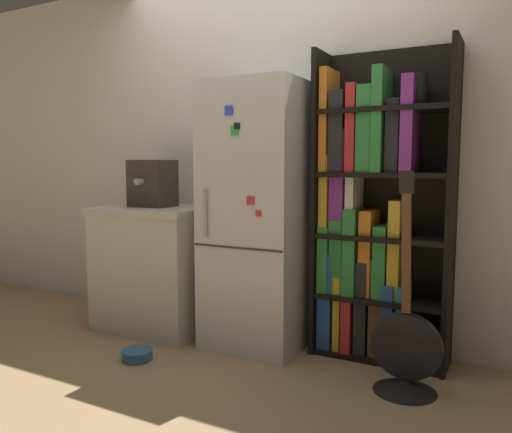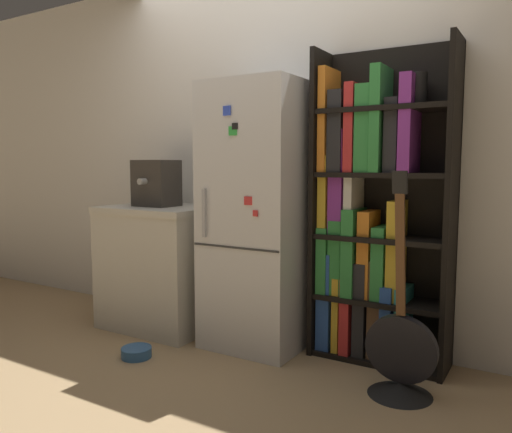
{
  "view_description": "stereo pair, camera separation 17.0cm",
  "coord_description": "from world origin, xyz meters",
  "px_view_note": "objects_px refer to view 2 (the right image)",
  "views": [
    {
      "loc": [
        1.5,
        -2.69,
        1.19
      ],
      "look_at": [
        -0.01,
        0.15,
        0.85
      ],
      "focal_mm": 35.0,
      "sensor_mm": 36.0,
      "label": 1
    },
    {
      "loc": [
        1.65,
        -2.61,
        1.19
      ],
      "look_at": [
        -0.01,
        0.15,
        0.85
      ],
      "focal_mm": 35.0,
      "sensor_mm": 36.0,
      "label": 2
    }
  ],
  "objects_px": {
    "refrigerator": "(259,216)",
    "espresso_machine": "(156,183)",
    "guitar": "(400,364)",
    "bookshelf": "(370,219)",
    "pet_bowl": "(136,352)"
  },
  "relations": [
    {
      "from": "guitar",
      "to": "espresso_machine",
      "type": "bearing_deg",
      "value": 173.01
    },
    {
      "from": "refrigerator",
      "to": "guitar",
      "type": "relative_size",
      "value": 1.47
    },
    {
      "from": "refrigerator",
      "to": "bookshelf",
      "type": "bearing_deg",
      "value": 12.31
    },
    {
      "from": "refrigerator",
      "to": "espresso_machine",
      "type": "distance_m",
      "value": 0.86
    },
    {
      "from": "espresso_machine",
      "to": "bookshelf",
      "type": "bearing_deg",
      "value": 7.23
    },
    {
      "from": "refrigerator",
      "to": "espresso_machine",
      "type": "height_order",
      "value": "refrigerator"
    },
    {
      "from": "refrigerator",
      "to": "guitar",
      "type": "xyz_separation_m",
      "value": [
        1.01,
        -0.27,
        -0.69
      ]
    },
    {
      "from": "bookshelf",
      "to": "pet_bowl",
      "type": "distance_m",
      "value": 1.65
    },
    {
      "from": "refrigerator",
      "to": "pet_bowl",
      "type": "xyz_separation_m",
      "value": [
        -0.53,
        -0.6,
        -0.82
      ]
    },
    {
      "from": "refrigerator",
      "to": "bookshelf",
      "type": "xyz_separation_m",
      "value": [
        0.69,
        0.15,
        0.01
      ]
    },
    {
      "from": "bookshelf",
      "to": "guitar",
      "type": "relative_size",
      "value": 1.62
    },
    {
      "from": "refrigerator",
      "to": "pet_bowl",
      "type": "distance_m",
      "value": 1.14
    },
    {
      "from": "pet_bowl",
      "to": "guitar",
      "type": "bearing_deg",
      "value": 12.14
    },
    {
      "from": "bookshelf",
      "to": "pet_bowl",
      "type": "xyz_separation_m",
      "value": [
        -1.22,
        -0.75,
        -0.83
      ]
    },
    {
      "from": "espresso_machine",
      "to": "pet_bowl",
      "type": "relative_size",
      "value": 1.77
    }
  ]
}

